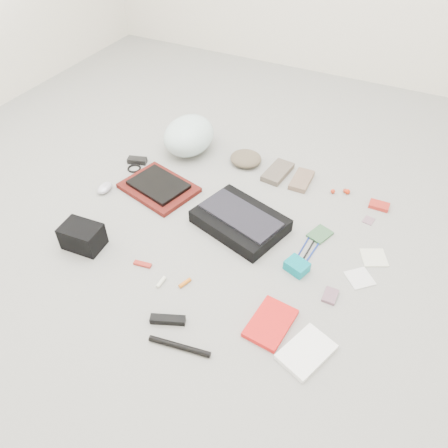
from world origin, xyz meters
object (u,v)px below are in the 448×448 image
at_px(camera_bag, 83,236).
at_px(book_red, 270,323).
at_px(bike_helmet, 189,135).
at_px(accordion_wallet, 297,266).
at_px(messenger_bag, 240,221).
at_px(laptop, 158,185).

bearing_deg(camera_bag, book_red, -5.45).
bearing_deg(bike_helmet, accordion_wallet, -36.74).
distance_m(messenger_bag, accordion_wallet, 0.38).
bearing_deg(bike_helmet, camera_bag, -95.16).
xyz_separation_m(laptop, bike_helmet, (-0.04, 0.41, 0.07)).
xyz_separation_m(laptop, accordion_wallet, (0.88, -0.22, -0.01)).
xyz_separation_m(laptop, book_red, (0.88, -0.54, -0.02)).
relative_size(laptop, camera_bag, 1.59).
distance_m(messenger_bag, book_red, 0.59).
distance_m(camera_bag, accordion_wallet, 1.01).
bearing_deg(accordion_wallet, camera_bag, -143.53).
bearing_deg(camera_bag, messenger_bag, 32.40).
xyz_separation_m(bike_helmet, book_red, (0.92, -0.95, -0.10)).
distance_m(bike_helmet, book_red, 1.33).
distance_m(book_red, accordion_wallet, 0.33).
relative_size(laptop, book_red, 1.33).
bearing_deg(accordion_wallet, messenger_bag, 175.94).
height_order(camera_bag, accordion_wallet, camera_bag).
bearing_deg(camera_bag, accordion_wallet, 13.36).
bearing_deg(book_red, accordion_wallet, 96.51).
height_order(bike_helmet, accordion_wallet, bike_helmet).
distance_m(messenger_bag, camera_bag, 0.76).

